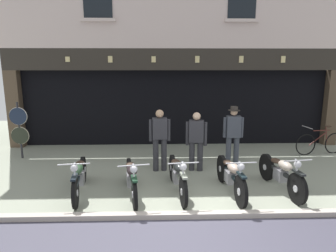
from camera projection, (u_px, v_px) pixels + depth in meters
shop_facade at (173, 90)px, 12.05m from camera, size 11.61×4.42×6.61m
motorcycle_left at (79, 176)px, 6.59m from camera, size 0.62×1.99×0.91m
motorcycle_center_left at (132, 177)px, 6.50m from camera, size 0.62×1.94×0.90m
motorcycle_center at (178, 174)px, 6.66m from camera, size 0.62×2.06×0.92m
motorcycle_center_right at (231, 175)px, 6.60m from camera, size 0.62×2.00×0.92m
motorcycle_right at (281, 173)px, 6.74m from camera, size 0.62×1.97×0.92m
salesman_left at (160, 137)px, 7.94m from camera, size 0.56×0.26×1.65m
shopkeeper_center at (196, 139)px, 7.96m from camera, size 0.55×0.27×1.58m
salesman_right at (233, 133)px, 8.36m from camera, size 0.56×0.33×1.67m
tyre_sign_pole at (19, 127)px, 8.98m from camera, size 0.53×0.06×1.71m
advert_board_near at (253, 94)px, 10.58m from camera, size 0.76×0.03×1.10m
leaning_bicycle at (321, 143)px, 9.53m from camera, size 1.69×0.50×0.93m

